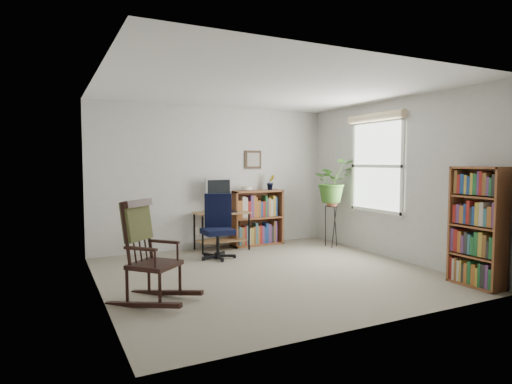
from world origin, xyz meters
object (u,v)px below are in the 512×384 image
office_chair (218,226)px  tall_bookshelf (478,227)px  low_bookshelf (257,218)px  rocking_chair (154,250)px  desk (222,231)px

office_chair → tall_bookshelf: bearing=-26.7°
office_chair → tall_bookshelf: size_ratio=0.70×
office_chair → low_bookshelf: office_chair is taller
low_bookshelf → tall_bookshelf: 3.61m
rocking_chair → tall_bookshelf: tall_bookshelf is taller
rocking_chair → tall_bookshelf: size_ratio=0.77×
desk → rocking_chair: size_ratio=0.81×
low_bookshelf → tall_bookshelf: (1.20, -3.40, 0.22)m
desk → low_bookshelf: 0.74m
low_bookshelf → rocking_chair: bearing=-135.4°
office_chair → low_bookshelf: (1.01, 0.70, -0.01)m
desk → office_chair: office_chair is taller
desk → office_chair: (-0.30, -0.58, 0.18)m
tall_bookshelf → office_chair: bearing=129.3°
desk → rocking_chair: rocking_chair is taller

